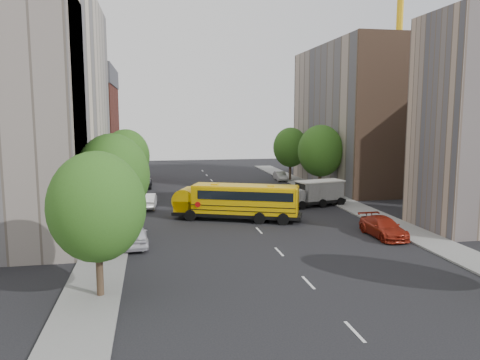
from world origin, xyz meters
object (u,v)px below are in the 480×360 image
object	(u,v)px
street_tree_2	(126,156)
parked_car_2	(142,182)
street_tree_0	(97,207)
school_bus	(236,200)
safari_truck	(316,193)
street_tree_5	(290,147)
parked_car_3	(383,227)
parked_car_4	(307,190)
street_tree_4	(321,151)
parked_car_0	(135,236)
parked_car_5	(280,176)
tower_crane	(414,11)
parked_car_1	(148,201)
street_tree_1	(113,176)

from	to	relation	value
street_tree_2	parked_car_2	xyz separation A→B (m)	(1.40, 9.01, -4.10)
street_tree_0	school_bus	size ratio (longest dim) A/B	0.65
safari_truck	parked_car_2	bearing A→B (deg)	124.26
street_tree_5	parked_car_3	bearing A→B (deg)	-93.98
street_tree_5	parked_car_4	xyz separation A→B (m)	(-2.20, -13.87, -3.91)
street_tree_4	street_tree_5	distance (m)	12.01
street_tree_4	parked_car_4	bearing A→B (deg)	-139.62
parked_car_0	parked_car_5	world-z (taller)	parked_car_0
street_tree_5	tower_crane	bearing A→B (deg)	5.93
parked_car_1	parked_car_2	world-z (taller)	parked_car_1
parked_car_3	parked_car_4	size ratio (longest dim) A/B	1.09
parked_car_2	parked_car_3	distance (m)	34.05
street_tree_5	school_bus	bearing A→B (deg)	-117.00
street_tree_0	safari_truck	size ratio (longest dim) A/B	1.16
street_tree_0	parked_car_2	size ratio (longest dim) A/B	1.41
tower_crane	street_tree_5	size ratio (longest dim) A/B	4.76
street_tree_0	parked_car_1	distance (m)	23.56
street_tree_0	parked_car_1	world-z (taller)	street_tree_0
tower_crane	street_tree_4	world-z (taller)	tower_crane
tower_crane	parked_car_4	size ratio (longest dim) A/B	7.63
street_tree_0	parked_car_0	xyz separation A→B (m)	(1.40, 9.17, -3.88)
street_tree_4	street_tree_5	xyz separation A→B (m)	(-0.00, 12.00, -0.37)
parked_car_3	parked_car_2	bearing A→B (deg)	121.39
school_bus	parked_car_1	world-z (taller)	school_bus
school_bus	street_tree_0	bearing A→B (deg)	-99.61
tower_crane	street_tree_2	world-z (taller)	tower_crane
street_tree_0	tower_crane	bearing A→B (deg)	45.51
street_tree_4	parked_car_1	bearing A→B (deg)	-166.19
street_tree_2	parked_car_1	world-z (taller)	street_tree_2
street_tree_4	parked_car_0	bearing A→B (deg)	-137.57
tower_crane	street_tree_4	size ratio (longest dim) A/B	4.41
parked_car_0	parked_car_4	distance (m)	25.02
street_tree_0	parked_car_5	xyz separation A→B (m)	(20.60, 40.08, -4.00)
safari_truck	parked_car_1	distance (m)	16.97
street_tree_5	parked_car_3	distance (m)	31.96
tower_crane	street_tree_2	bearing A→B (deg)	-161.25
tower_crane	street_tree_2	xyz separation A→B (m)	(-41.25, -14.00, -19.65)
tower_crane	school_bus	bearing A→B (deg)	-140.59
tower_crane	parked_car_1	distance (m)	49.44
street_tree_1	parked_car_2	bearing A→B (deg)	87.03
safari_truck	parked_car_4	xyz separation A→B (m)	(0.77, 5.10, -0.57)
safari_truck	parked_car_0	xyz separation A→B (m)	(-17.63, -11.86, -0.61)
street_tree_0	parked_car_5	distance (m)	45.24
street_tree_2	street_tree_5	xyz separation A→B (m)	(22.00, 12.00, -0.12)
street_tree_1	street_tree_5	world-z (taller)	street_tree_1
street_tree_0	parked_car_2	distance (m)	37.25
street_tree_1	parked_car_3	size ratio (longest dim) A/B	1.55
street_tree_4	parked_car_4	size ratio (longest dim) A/B	1.73
street_tree_1	parked_car_2	size ratio (longest dim) A/B	1.50
street_tree_4	street_tree_0	bearing A→B (deg)	-128.16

